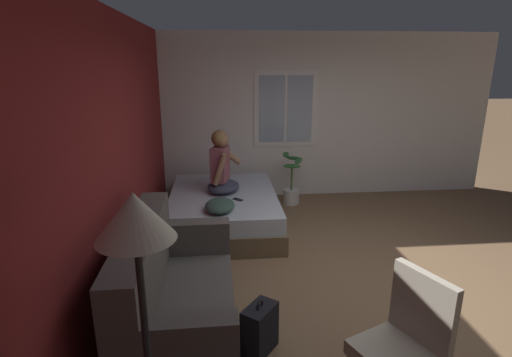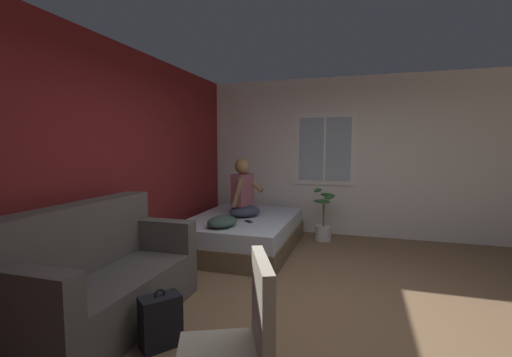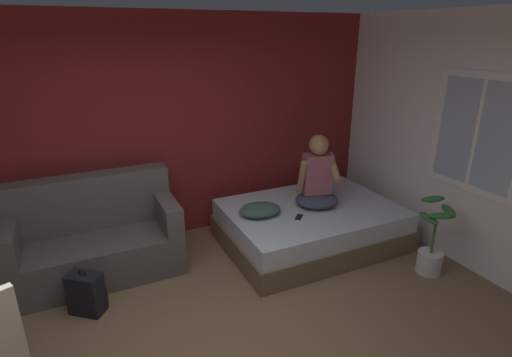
# 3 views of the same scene
# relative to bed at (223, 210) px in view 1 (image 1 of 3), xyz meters

# --- Properties ---
(ground_plane) EXTENTS (40.00, 40.00, 0.00)m
(ground_plane) POSITION_rel_bed_xyz_m (-1.77, -1.47, -0.24)
(ground_plane) COLOR brown
(wall_back_accent) EXTENTS (11.08, 0.16, 2.70)m
(wall_back_accent) POSITION_rel_bed_xyz_m (-1.77, 1.03, 1.11)
(wall_back_accent) COLOR maroon
(wall_back_accent) RESTS_ON ground
(wall_side_with_window) EXTENTS (0.19, 6.24, 2.70)m
(wall_side_with_window) POSITION_rel_bed_xyz_m (1.35, -1.46, 1.12)
(wall_side_with_window) COLOR silver
(wall_side_with_window) RESTS_ON ground
(bed) EXTENTS (2.08, 1.50, 0.48)m
(bed) POSITION_rel_bed_xyz_m (0.00, 0.00, 0.00)
(bed) COLOR brown
(bed) RESTS_ON ground
(couch) EXTENTS (1.71, 0.84, 1.04)m
(couch) POSITION_rel_bed_xyz_m (-2.42, 0.43, 0.16)
(couch) COLOR #514C47
(couch) RESTS_ON ground
(side_chair) EXTENTS (0.61, 0.61, 0.98)m
(side_chair) POSITION_rel_bed_xyz_m (-3.22, -1.11, 0.30)
(side_chair) COLOR #382D23
(side_chair) RESTS_ON ground
(person_seated) EXTENTS (0.62, 0.56, 0.88)m
(person_seated) POSITION_rel_bed_xyz_m (0.07, 0.01, 0.60)
(person_seated) COLOR #383D51
(person_seated) RESTS_ON bed
(backpack) EXTENTS (0.35, 0.35, 0.46)m
(backpack) POSITION_rel_bed_xyz_m (-2.58, -0.24, -0.04)
(backpack) COLOR black
(backpack) RESTS_ON ground
(throw_pillow) EXTENTS (0.52, 0.42, 0.14)m
(throw_pillow) POSITION_rel_bed_xyz_m (-0.67, 0.05, 0.31)
(throw_pillow) COLOR #385147
(throw_pillow) RESTS_ON bed
(cell_phone) EXTENTS (0.15, 0.15, 0.01)m
(cell_phone) POSITION_rel_bed_xyz_m (-0.29, -0.19, 0.25)
(cell_phone) COLOR black
(cell_phone) RESTS_ON bed
(floor_lamp) EXTENTS (0.36, 0.36, 1.70)m
(floor_lamp) POSITION_rel_bed_xyz_m (-3.59, 0.41, 1.19)
(floor_lamp) COLOR black
(floor_lamp) RESTS_ON ground
(potted_plant) EXTENTS (0.39, 0.37, 0.85)m
(potted_plant) POSITION_rel_bed_xyz_m (0.81, -1.11, 0.07)
(potted_plant) COLOR silver
(potted_plant) RESTS_ON ground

